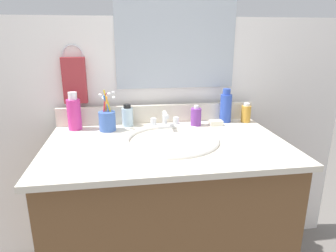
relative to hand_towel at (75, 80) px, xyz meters
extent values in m
cube|color=brown|center=(0.40, -0.33, -0.62)|extent=(0.96, 0.58, 0.76)
cube|color=beige|center=(0.40, -0.33, -0.23)|extent=(1.00, 0.63, 0.02)
cube|color=beige|center=(0.40, -0.02, -0.17)|extent=(1.00, 0.02, 0.09)
cube|color=white|center=(0.40, 0.04, -0.35)|extent=(2.10, 0.04, 1.30)
cube|color=#B2BCC6|center=(0.50, 0.02, 0.23)|extent=(0.60, 0.01, 0.56)
torus|color=silver|center=(0.00, 0.02, 0.12)|extent=(0.10, 0.01, 0.10)
cube|color=#A53338|center=(0.00, 0.00, 0.00)|extent=(0.11, 0.04, 0.22)
torus|color=white|center=(0.42, -0.32, -0.22)|extent=(0.40, 0.40, 0.02)
ellipsoid|color=white|center=(0.42, -0.32, -0.26)|extent=(0.35, 0.35, 0.11)
cylinder|color=#B2B5BA|center=(0.42, -0.32, -0.29)|extent=(0.04, 0.04, 0.01)
cube|color=silver|center=(0.42, -0.12, -0.21)|extent=(0.16, 0.05, 0.01)
cylinder|color=silver|center=(0.42, -0.12, -0.18)|extent=(0.02, 0.02, 0.06)
cylinder|color=silver|center=(0.42, -0.15, -0.15)|extent=(0.02, 0.09, 0.02)
cylinder|color=silver|center=(0.37, -0.12, -0.19)|extent=(0.03, 0.03, 0.04)
cylinder|color=silver|center=(0.48, -0.12, -0.19)|extent=(0.03, 0.03, 0.04)
cylinder|color=#2D4CB2|center=(0.74, -0.07, -0.15)|extent=(0.06, 0.06, 0.14)
cylinder|color=#2D4CB2|center=(0.74, -0.07, -0.06)|extent=(0.04, 0.04, 0.03)
cylinder|color=silver|center=(0.25, -0.06, -0.18)|extent=(0.06, 0.06, 0.09)
cylinder|color=black|center=(0.25, -0.06, -0.12)|extent=(0.04, 0.04, 0.02)
cylinder|color=gold|center=(0.85, -0.09, -0.18)|extent=(0.05, 0.05, 0.08)
cylinder|color=white|center=(0.85, -0.09, -0.13)|extent=(0.03, 0.03, 0.01)
cylinder|color=#D8338C|center=(0.00, -0.08, -0.15)|extent=(0.06, 0.06, 0.14)
cylinder|color=white|center=(0.00, -0.08, -0.06)|extent=(0.04, 0.04, 0.03)
cylinder|color=#7A3899|center=(0.58, -0.11, -0.18)|extent=(0.05, 0.05, 0.09)
cylinder|color=white|center=(0.58, -0.11, -0.13)|extent=(0.02, 0.02, 0.02)
cylinder|color=#3F66B7|center=(0.15, -0.13, -0.17)|extent=(0.08, 0.08, 0.09)
cylinder|color=yellow|center=(0.16, -0.13, -0.12)|extent=(0.05, 0.01, 0.18)
cube|color=white|center=(0.18, -0.13, -0.04)|extent=(0.01, 0.02, 0.01)
cylinder|color=white|center=(0.16, -0.11, -0.12)|extent=(0.02, 0.03, 0.17)
cube|color=white|center=(0.16, -0.10, -0.05)|extent=(0.01, 0.02, 0.01)
cylinder|color=orange|center=(0.15, -0.11, -0.13)|extent=(0.03, 0.05, 0.15)
cube|color=white|center=(0.14, -0.09, -0.07)|extent=(0.01, 0.02, 0.01)
cylinder|color=#D8333F|center=(0.14, -0.12, -0.12)|extent=(0.04, 0.02, 0.17)
cube|color=white|center=(0.12, -0.12, -0.05)|extent=(0.01, 0.02, 0.01)
cylinder|color=blue|center=(0.16, -0.12, -0.13)|extent=(0.05, 0.02, 0.16)
cube|color=white|center=(0.19, -0.12, -0.07)|extent=(0.01, 0.02, 0.01)
cube|color=white|center=(0.68, -0.12, -0.21)|extent=(0.06, 0.04, 0.02)
camera|label=1|loc=(0.23, -1.48, 0.21)|focal=31.72mm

